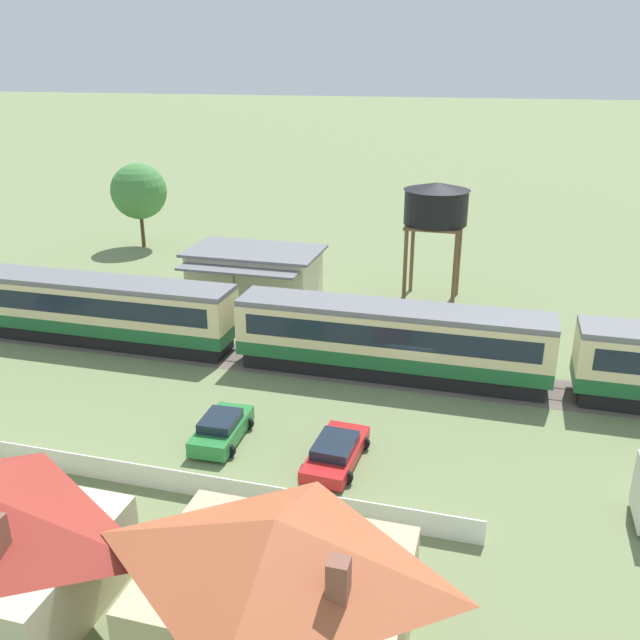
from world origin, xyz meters
name	(u,v)px	position (x,y,z in m)	size (l,w,h in m)	color
ground_plane	(411,381)	(0.00, 0.00, 0.00)	(600.00, 600.00, 0.00)	#707F51
passenger_train	(396,338)	(-1.01, 0.47, 2.25)	(53.43, 3.09, 4.05)	#1E6033
railway_track	(231,356)	(-10.77, 0.47, 0.01)	(103.45, 3.60, 0.04)	#665B51
station_building	(255,276)	(-12.74, 9.98, 1.98)	(9.38, 6.89, 3.90)	beige
water_tower	(436,206)	(-0.57, 13.73, 6.94)	(4.63, 4.63, 8.55)	brown
cottage_terracotta_roof	(277,586)	(-1.17, -19.13, 2.46)	(7.93, 6.06, 4.74)	tan
picket_fence_front	(78,465)	(-12.25, -12.71, 0.53)	(33.47, 0.06, 1.05)	white
parked_car_red	(336,452)	(-2.01, -8.91, 0.56)	(2.45, 4.61, 1.16)	red
parked_car_green	(222,429)	(-7.51, -8.51, 0.63)	(2.29, 4.06, 1.32)	#287A38
yard_tree_2	(139,191)	(-28.32, 21.76, 5.19)	(5.06, 5.06, 7.73)	#4C3823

